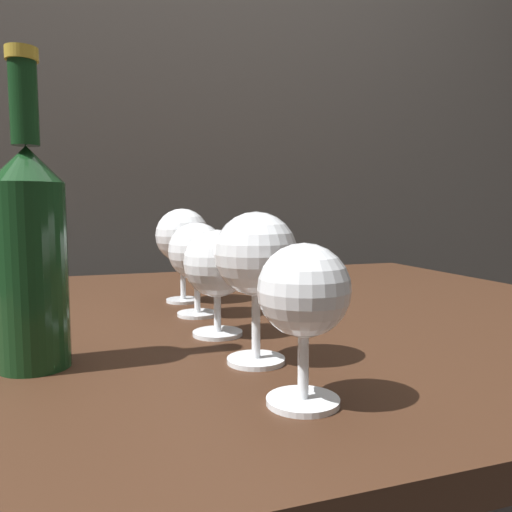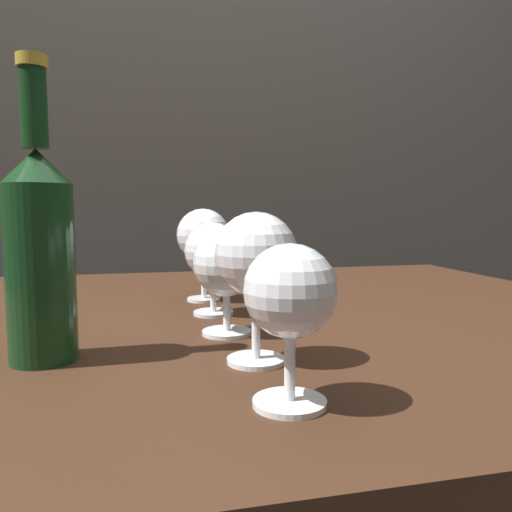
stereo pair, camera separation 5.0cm
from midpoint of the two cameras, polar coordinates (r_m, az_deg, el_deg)
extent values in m
cube|color=#59544F|center=(1.69, -8.89, 18.13)|extent=(5.00, 0.08, 2.60)
cube|color=#382114|center=(0.76, -3.17, -7.61)|extent=(1.35, 0.98, 0.03)
cylinder|color=#382114|center=(1.49, 18.88, -16.86)|extent=(0.06, 0.06, 0.74)
cylinder|color=white|center=(0.42, 7.43, -16.38)|extent=(0.06, 0.06, 0.00)
cylinder|color=white|center=(0.41, 7.49, -11.86)|extent=(0.01, 0.01, 0.06)
sphere|color=white|center=(0.39, 7.60, -3.99)|extent=(0.07, 0.07, 0.07)
ellipsoid|color=gold|center=(0.39, 7.59, -4.42)|extent=(0.07, 0.07, 0.03)
cylinder|color=white|center=(0.52, 2.80, -11.87)|extent=(0.06, 0.06, 0.00)
cylinder|color=white|center=(0.51, 2.83, -7.31)|extent=(0.01, 0.01, 0.08)
sphere|color=white|center=(0.50, 2.86, 0.26)|extent=(0.08, 0.08, 0.08)
ellipsoid|color=maroon|center=(0.50, 2.86, 0.46)|extent=(0.07, 0.07, 0.04)
cylinder|color=white|center=(0.63, -0.80, -8.75)|extent=(0.06, 0.06, 0.00)
cylinder|color=white|center=(0.62, -0.81, -5.92)|extent=(0.01, 0.01, 0.06)
sphere|color=white|center=(0.61, -0.81, -0.79)|extent=(0.08, 0.08, 0.08)
ellipsoid|color=maroon|center=(0.61, -0.81, -0.78)|extent=(0.07, 0.07, 0.04)
cylinder|color=white|center=(0.74, -2.82, -6.53)|extent=(0.06, 0.06, 0.00)
cylinder|color=white|center=(0.74, -2.83, -3.93)|extent=(0.01, 0.01, 0.06)
sphere|color=white|center=(0.73, -2.86, 0.63)|extent=(0.08, 0.08, 0.08)
ellipsoid|color=#470A16|center=(0.73, -2.86, 0.72)|extent=(0.07, 0.07, 0.04)
cylinder|color=white|center=(0.85, -4.05, -4.95)|extent=(0.06, 0.06, 0.00)
cylinder|color=white|center=(0.85, -4.07, -2.19)|extent=(0.01, 0.01, 0.08)
sphere|color=white|center=(0.84, -4.10, 2.41)|extent=(0.09, 0.09, 0.09)
ellipsoid|color=#EACC66|center=(0.84, -4.10, 2.28)|extent=(0.08, 0.08, 0.04)
cylinder|color=#143819|center=(0.54, -21.08, -1.91)|extent=(0.07, 0.07, 0.18)
cone|color=#143819|center=(0.54, -21.49, 9.58)|extent=(0.07, 0.07, 0.03)
cylinder|color=#143819|center=(0.55, -21.71, 15.50)|extent=(0.03, 0.03, 0.08)
cylinder|color=gold|center=(0.56, -21.89, 20.06)|extent=(0.03, 0.03, 0.01)
camera|label=1|loc=(0.02, -87.14, 0.28)|focal=34.90mm
camera|label=2|loc=(0.02, 92.86, -0.28)|focal=34.90mm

